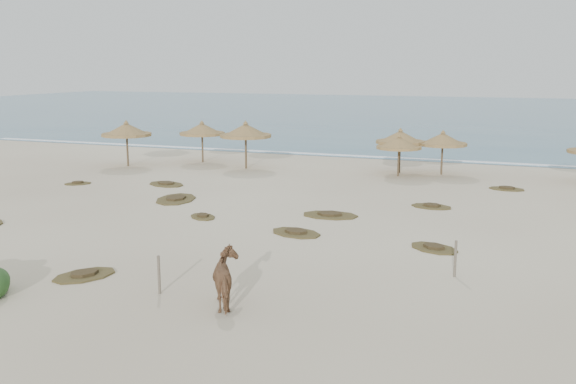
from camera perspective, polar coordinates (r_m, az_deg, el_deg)
name	(u,v)px	position (r m, az deg, el deg)	size (l,w,h in m)	color
ground	(211,249)	(23.90, -6.83, -5.03)	(160.00, 160.00, 0.00)	beige
ocean	(450,113)	(96.18, 14.17, 6.86)	(200.00, 100.00, 0.01)	#295B7C
foam_line	(372,157)	(48.03, 7.49, 3.12)	(70.00, 0.60, 0.01)	white
palapa_0	(202,130)	(45.17, -7.65, 5.51)	(3.67, 3.67, 2.93)	brown
palapa_1	(126,130)	(44.34, -14.16, 5.34)	(4.31, 4.31, 3.10)	brown
palapa_2	(246,131)	(42.00, -3.78, 5.41)	(4.22, 4.22, 3.15)	brown
palapa_3	(399,143)	(39.55, 9.84, 4.28)	(3.26, 3.26, 2.59)	brown
palapa_4	(400,138)	(40.88, 9.95, 4.77)	(3.31, 3.31, 2.84)	brown
palapa_5	(443,140)	(40.69, 13.59, 4.52)	(3.54, 3.54, 2.78)	brown
horse	(228,279)	(18.12, -5.34, -7.71)	(0.85, 1.86, 1.57)	brown
fence_post_near	(159,275)	(19.42, -11.39, -7.22)	(0.09, 0.09, 1.16)	#6F6353
fence_post_far	(455,259)	(21.19, 14.65, -5.76)	(0.09, 0.09, 1.20)	#6F6353
scrub_1	(176,199)	(32.78, -9.94, -0.60)	(2.56, 3.31, 0.16)	brown
scrub_2	(203,216)	(28.79, -7.59, -2.16)	(1.80, 1.74, 0.16)	brown
scrub_3	(330,215)	(28.90, 3.76, -2.04)	(2.66, 1.82, 0.16)	brown
scrub_4	(434,248)	(24.29, 12.84, -4.85)	(2.34, 2.10, 0.16)	brown
scrub_6	(166,184)	(37.03, -10.78, 0.71)	(2.78, 2.30, 0.16)	brown
scrub_7	(432,206)	(31.37, 12.64, -1.23)	(2.10, 1.51, 0.16)	brown
scrub_8	(78,183)	(38.51, -18.18, 0.75)	(1.77, 1.70, 0.16)	brown
scrub_9	(296,232)	(25.82, 0.71, -3.61)	(2.59, 2.10, 0.16)	brown
scrub_10	(507,189)	(36.97, 18.87, 0.29)	(2.01, 1.42, 0.16)	brown
scrub_11	(84,275)	(21.71, -17.64, -7.03)	(2.17, 2.45, 0.16)	brown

